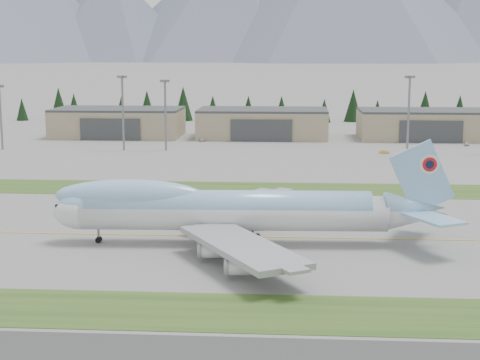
# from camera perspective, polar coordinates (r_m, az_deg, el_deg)

# --- Properties ---
(ground) EXTENTS (7000.00, 7000.00, 0.00)m
(ground) POSITION_cam_1_polar(r_m,az_deg,el_deg) (129.61, 5.97, -4.49)
(ground) COLOR slate
(ground) RESTS_ON ground
(grass_strip_near) EXTENTS (400.00, 14.00, 0.08)m
(grass_strip_near) POSITION_cam_1_polar(r_m,az_deg,el_deg) (93.34, 6.82, -10.33)
(grass_strip_near) COLOR #2A4A1A
(grass_strip_near) RESTS_ON ground
(grass_strip_far) EXTENTS (400.00, 18.00, 0.08)m
(grass_strip_far) POSITION_cam_1_polar(r_m,az_deg,el_deg) (173.52, 5.44, -0.77)
(grass_strip_far) COLOR #2A4A1A
(grass_strip_far) RESTS_ON ground
(taxiway_line_main) EXTENTS (400.00, 0.40, 0.02)m
(taxiway_line_main) POSITION_cam_1_polar(r_m,az_deg,el_deg) (129.61, 5.97, -4.49)
(taxiway_line_main) COLOR gold
(taxiway_line_main) RESTS_ON ground
(boeing_747_freighter) EXTENTS (67.88, 58.90, 17.97)m
(boeing_747_freighter) POSITION_cam_1_polar(r_m,az_deg,el_deg) (123.84, -0.84, -2.30)
(boeing_747_freighter) COLOR silver
(boeing_747_freighter) RESTS_ON ground
(hangar_left) EXTENTS (48.00, 26.60, 10.80)m
(hangar_left) POSITION_cam_1_polar(r_m,az_deg,el_deg) (284.14, -9.42, 4.44)
(hangar_left) COLOR gray
(hangar_left) RESTS_ON ground
(hangar_center) EXTENTS (48.00, 26.60, 10.80)m
(hangar_center) POSITION_cam_1_polar(r_m,az_deg,el_deg) (276.80, 1.77, 4.43)
(hangar_center) COLOR gray
(hangar_center) RESTS_ON ground
(hangar_right) EXTENTS (48.00, 26.60, 10.80)m
(hangar_right) POSITION_cam_1_polar(r_m,az_deg,el_deg) (281.11, 14.12, 4.22)
(hangar_right) COLOR gray
(hangar_right) RESTS_ON ground
(floodlight_masts) EXTENTS (159.67, 8.27, 24.68)m
(floodlight_masts) POSITION_cam_1_polar(r_m,az_deg,el_deg) (236.19, -0.24, 6.13)
(floodlight_masts) COLOR slate
(floodlight_masts) RESTS_ON ground
(service_vehicle_a) EXTENTS (3.18, 4.35, 1.38)m
(service_vehicle_a) POSITION_cam_1_polar(r_m,az_deg,el_deg) (266.05, -3.01, 3.02)
(service_vehicle_a) COLOR silver
(service_vehicle_a) RESTS_ON ground
(service_vehicle_b) EXTENTS (3.29, 1.28, 1.07)m
(service_vehicle_b) POSITION_cam_1_polar(r_m,az_deg,el_deg) (238.78, 11.13, 2.05)
(service_vehicle_b) COLOR gold
(service_vehicle_b) RESTS_ON ground
(service_vehicle_c) EXTENTS (2.57, 4.30, 1.17)m
(service_vehicle_c) POSITION_cam_1_polar(r_m,az_deg,el_deg) (265.52, 17.20, 2.57)
(service_vehicle_c) COLOR #A9AAAE
(service_vehicle_c) RESTS_ON ground
(conifer_belt) EXTENTS (270.48, 15.21, 15.90)m
(conifer_belt) POSITION_cam_1_polar(r_m,az_deg,el_deg) (338.28, 4.75, 5.65)
(conifer_belt) COLOR black
(conifer_belt) RESTS_ON ground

